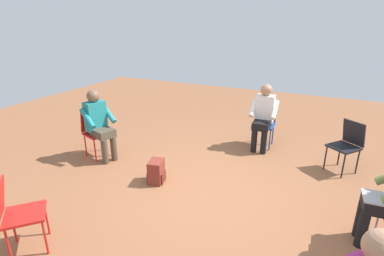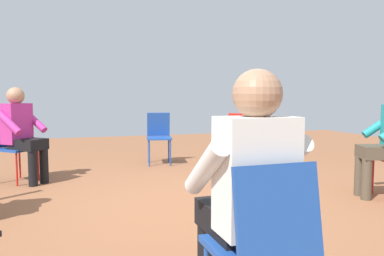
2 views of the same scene
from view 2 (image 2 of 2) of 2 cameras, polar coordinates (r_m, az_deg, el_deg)
ground_plane at (r=3.92m, az=-1.74°, el=-11.74°), size 14.00×14.00×0.00m
chair_southwest at (r=6.00m, az=7.02°, el=-1.18°), size 0.58×0.59×0.85m
chair_southeast at (r=5.43m, az=-25.56°, el=-2.24°), size 0.59×0.58×0.85m
chair_south at (r=6.25m, az=-5.07°, el=-0.92°), size 0.46×0.49×0.85m
chair_north at (r=1.71m, az=10.84°, el=-16.59°), size 0.41×0.45×0.85m
person_in_white at (r=1.79m, az=8.26°, el=-8.94°), size 0.50×0.53×1.24m
person_in_magenta at (r=5.29m, az=-24.47°, el=-0.23°), size 0.63×0.63×1.24m
backpack_near_laptop_user at (r=4.17m, az=10.64°, el=-8.60°), size 0.29×0.32×0.36m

